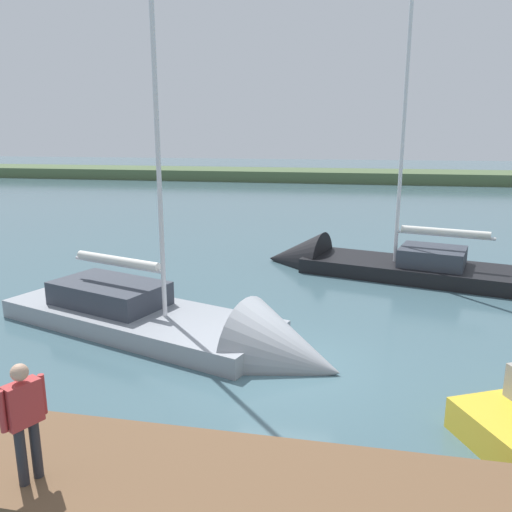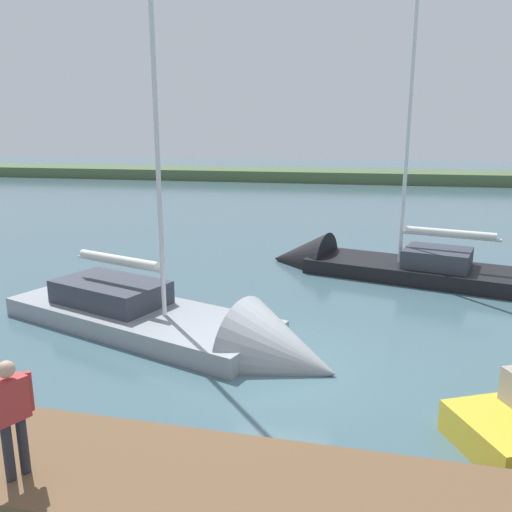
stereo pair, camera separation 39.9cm
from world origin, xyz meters
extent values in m
plane|color=#42606B|center=(0.00, 0.00, 0.00)|extent=(200.00, 200.00, 0.00)
cube|color=#4C603D|center=(0.00, -49.52, 0.00)|extent=(180.00, 8.00, 2.40)
cube|color=brown|center=(0.00, 4.96, 0.31)|extent=(19.68, 2.28, 0.62)
cube|color=black|center=(-3.72, -8.61, 0.10)|extent=(8.48, 4.68, 0.92)
cone|color=black|center=(0.82, -9.83, 0.10)|extent=(3.01, 3.20, 2.67)
cube|color=#333842|center=(-4.47, -8.40, 0.89)|extent=(2.73, 2.53, 0.66)
cylinder|color=silver|center=(-3.15, -8.76, 5.19)|extent=(0.14, 0.14, 9.27)
cylinder|color=silver|center=(-4.81, -8.31, 1.73)|extent=(3.35, 1.01, 0.11)
cylinder|color=silver|center=(-4.81, -8.31, 1.85)|extent=(3.06, 1.05, 0.25)
cube|color=gray|center=(4.31, -1.67, 0.08)|extent=(8.64, 5.24, 0.89)
cone|color=gray|center=(-0.23, -0.14, 0.08)|extent=(3.24, 3.41, 2.76)
cube|color=#333842|center=(5.31, -2.01, 0.85)|extent=(3.64, 2.83, 0.66)
cylinder|color=silver|center=(3.37, -1.36, 5.66)|extent=(0.12, 0.12, 10.27)
cylinder|color=silver|center=(4.94, -1.89, 1.76)|extent=(3.16, 1.15, 0.10)
cylinder|color=silver|center=(4.94, -1.89, 1.88)|extent=(2.89, 1.17, 0.23)
cylinder|color=#28282D|center=(2.66, 5.43, 1.06)|extent=(0.14, 0.14, 0.87)
cylinder|color=#28282D|center=(2.75, 5.62, 1.06)|extent=(0.14, 0.14, 0.87)
cube|color=#B23333|center=(2.70, 5.53, 1.80)|extent=(0.40, 0.52, 0.62)
sphere|color=tan|center=(2.70, 5.53, 2.26)|extent=(0.24, 0.24, 0.24)
cylinder|color=#B23333|center=(2.58, 5.27, 1.82)|extent=(0.09, 0.09, 0.59)
cylinder|color=#B23333|center=(2.83, 5.78, 1.82)|extent=(0.09, 0.09, 0.59)
camera|label=1|loc=(-1.59, 11.03, 5.35)|focal=35.86mm
camera|label=2|loc=(-1.98, 10.95, 5.35)|focal=35.86mm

